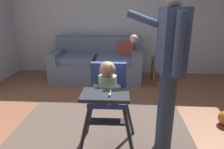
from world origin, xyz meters
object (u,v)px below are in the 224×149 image
Objects in this scene: couch at (97,63)px; side_table at (162,65)px; adult_standing at (169,66)px; sippy_cup at (165,56)px; high_chair at (108,91)px.

side_table is (1.30, -0.24, 0.05)m from couch.
adult_standing is at bearing -98.87° from side_table.
sippy_cup is (1.33, -0.24, 0.24)m from couch.
sippy_cup reaches higher than side_table.
couch is 2.33m from high_chair.
couch is 18.16× the size of sippy_cup.
adult_standing is (0.98, -2.25, 0.59)m from couch.
high_chair is 2.23m from sippy_cup.
couch is at bearing -67.40° from adult_standing.
sippy_cup is (0.03, 0.00, 0.19)m from side_table.
side_table is (0.31, 2.01, -0.55)m from adult_standing.
high_chair is 1.88× the size of side_table.
adult_standing reaches higher than side_table.
sippy_cup is at bearing 0.00° from side_table.
couch is at bearing -170.15° from high_chair.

